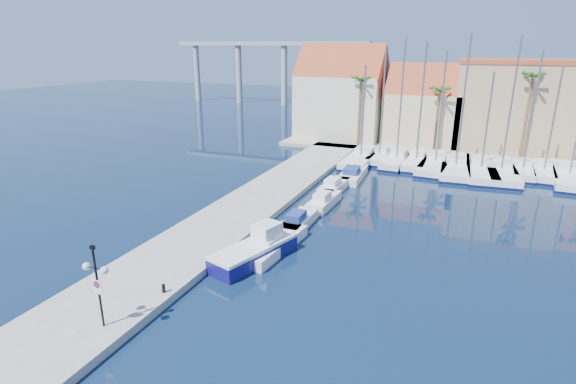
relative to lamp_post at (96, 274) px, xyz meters
name	(u,v)px	position (x,y,z in m)	size (l,w,h in m)	color
ground	(269,329)	(7.38, 3.54, -3.37)	(260.00, 260.00, 0.00)	black
quay_west	(240,213)	(-1.62, 17.04, -3.12)	(6.00, 77.00, 0.50)	gray
shore_north	(483,149)	(17.38, 51.54, -3.12)	(54.00, 16.00, 0.50)	gray
lamp_post	(96,274)	(0.00, 0.00, 0.00)	(1.49, 0.41, 4.37)	black
bollard	(164,288)	(0.78, 3.74, -2.62)	(0.20, 0.20, 0.50)	black
fishing_boat	(256,250)	(3.34, 10.19, -2.62)	(3.99, 6.86, 2.28)	#120F5A
motorboat_west_0	(272,244)	(3.72, 11.95, -2.86)	(2.75, 7.01, 1.40)	white
motorboat_west_1	(298,221)	(3.86, 16.58, -2.86)	(1.65, 5.10, 1.40)	white
motorboat_west_2	(324,201)	(4.20, 21.99, -2.86)	(1.83, 5.19, 1.40)	white
motorboat_west_3	(334,186)	(3.76, 26.57, -2.86)	(2.01, 5.36, 1.40)	white
motorboat_west_4	(353,174)	(4.35, 31.45, -2.86)	(2.46, 6.76, 1.40)	white
sailboat_0	(362,157)	(3.58, 39.01, -2.81)	(3.22, 11.28, 11.54)	white
sailboat_1	(380,155)	(5.45, 40.61, -2.73)	(2.27, 8.13, 13.28)	white
sailboat_2	(397,159)	(7.76, 39.52, -2.73)	(2.98, 9.10, 14.48)	white
sailboat_3	(417,160)	(9.96, 39.95, -2.75)	(2.52, 9.29, 14.16)	white
sailboat_4	(436,163)	(12.22, 39.67, -2.80)	(3.76, 11.61, 13.13)	white
sailboat_5	(455,166)	(14.40, 38.91, -2.78)	(3.55, 11.79, 14.92)	white
sailboat_6	(480,169)	(17.02, 38.80, -2.82)	(4.05, 11.83, 11.11)	white
sailboat_7	(500,170)	(19.06, 38.96, -2.79)	(3.93, 11.82, 14.65)	white
sailboat_8	(523,169)	(21.36, 40.13, -2.73)	(2.33, 8.19, 13.25)	white
sailboat_9	(544,171)	(23.42, 40.29, -2.77)	(2.64, 8.38, 11.81)	white
sailboat_10	(569,175)	(25.70, 39.65, -2.80)	(3.91, 11.85, 13.78)	white
building_0	(342,96)	(-2.62, 50.54, 3.15)	(12.30, 9.00, 13.50)	beige
building_1	(426,109)	(9.38, 50.54, 1.92)	(10.30, 8.00, 11.00)	#C8B88D
building_2	(515,105)	(20.38, 51.54, 2.89)	(14.20, 10.20, 11.50)	tan
palm_0	(361,82)	(1.38, 45.54, 5.71)	(2.60, 2.60, 10.15)	brown
palm_1	(440,92)	(11.38, 45.54, 4.76)	(2.60, 2.60, 9.15)	brown
palm_2	(533,79)	(21.38, 45.54, 6.64)	(2.60, 2.60, 11.15)	brown
viaduct	(264,60)	(-31.70, 85.54, 6.88)	(48.00, 2.20, 14.45)	#9E9E99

